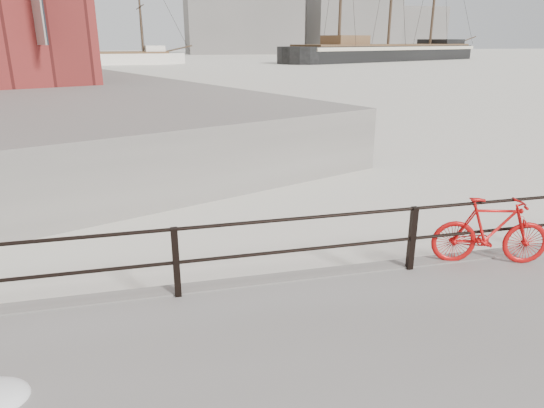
{
  "coord_description": "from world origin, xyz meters",
  "views": [
    {
      "loc": [
        -7.16,
        -6.19,
        3.68
      ],
      "look_at": [
        -5.27,
        1.5,
        1.0
      ],
      "focal_mm": 32.0,
      "sensor_mm": 36.0,
      "label": 1
    }
  ],
  "objects_px": {
    "schooner_left": "(14,66)",
    "bicycle": "(491,231)",
    "barque_black": "(387,61)",
    "schooner_mid": "(104,65)"
  },
  "relations": [
    {
      "from": "schooner_left",
      "to": "bicycle",
      "type": "bearing_deg",
      "value": -68.53
    },
    {
      "from": "barque_black",
      "to": "schooner_left",
      "type": "xyz_separation_m",
      "value": [
        -64.51,
        -4.53,
        0.0
      ]
    },
    {
      "from": "schooner_mid",
      "to": "schooner_left",
      "type": "distance_m",
      "value": 13.03
    },
    {
      "from": "barque_black",
      "to": "schooner_mid",
      "type": "xyz_separation_m",
      "value": [
        -51.51,
        -3.55,
        0.0
      ]
    },
    {
      "from": "bicycle",
      "to": "schooner_mid",
      "type": "bearing_deg",
      "value": 115.0
    },
    {
      "from": "bicycle",
      "to": "schooner_mid",
      "type": "relative_size",
      "value": 0.06
    },
    {
      "from": "barque_black",
      "to": "bicycle",
      "type": "bearing_deg",
      "value": -138.82
    },
    {
      "from": "barque_black",
      "to": "schooner_left",
      "type": "bearing_deg",
      "value": 160.73
    },
    {
      "from": "barque_black",
      "to": "schooner_mid",
      "type": "bearing_deg",
      "value": 160.66
    },
    {
      "from": "schooner_mid",
      "to": "schooner_left",
      "type": "xyz_separation_m",
      "value": [
        -13.0,
        -0.98,
        0.0
      ]
    }
  ]
}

